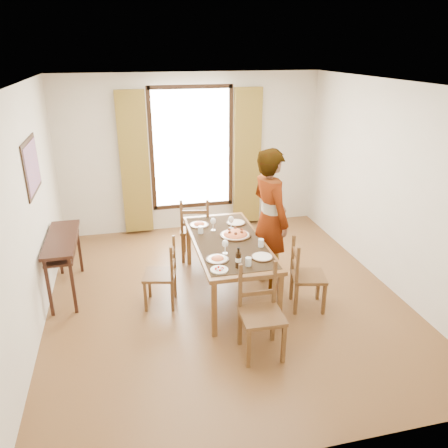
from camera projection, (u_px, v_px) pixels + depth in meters
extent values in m
plane|color=#55331A|center=(225.00, 296.00, 5.81)|extent=(5.00, 5.00, 0.00)
cube|color=beige|center=(191.00, 154.00, 7.55)|extent=(4.50, 0.10, 2.70)
cube|color=beige|center=(307.00, 314.00, 3.05)|extent=(4.50, 0.10, 2.70)
cube|color=beige|center=(27.00, 215.00, 4.82)|extent=(0.10, 5.00, 2.70)
cube|color=beige|center=(390.00, 187.00, 5.78)|extent=(0.10, 5.00, 2.70)
cube|color=white|center=(225.00, 82.00, 4.78)|extent=(4.50, 5.00, 0.04)
cube|color=white|center=(192.00, 149.00, 7.49)|extent=(1.30, 0.04, 2.00)
cube|color=olive|center=(135.00, 164.00, 7.30)|extent=(0.48, 0.10, 2.40)
cube|color=olive|center=(247.00, 158.00, 7.72)|extent=(0.48, 0.10, 2.40)
cube|color=black|center=(31.00, 166.00, 5.22)|extent=(0.02, 0.86, 0.66)
cube|color=#C45624|center=(32.00, 166.00, 5.22)|extent=(0.01, 0.76, 0.56)
cube|color=black|center=(61.00, 239.00, 5.63)|extent=(0.38, 1.20, 0.04)
cube|color=black|center=(63.00, 247.00, 5.67)|extent=(0.34, 1.10, 0.03)
cube|color=black|center=(49.00, 288.00, 5.25)|extent=(0.04, 0.04, 0.76)
cube|color=black|center=(59.00, 250.00, 6.25)|extent=(0.04, 0.04, 0.76)
cube|color=black|center=(73.00, 286.00, 5.31)|extent=(0.04, 0.04, 0.76)
cube|color=black|center=(79.00, 248.00, 6.30)|extent=(0.04, 0.04, 0.76)
cube|color=brown|center=(228.00, 243.00, 5.65)|extent=(0.90, 1.94, 0.05)
cube|color=black|center=(228.00, 241.00, 5.64)|extent=(0.82, 1.79, 0.01)
cube|color=brown|center=(214.00, 309.00, 4.89)|extent=(0.06, 0.06, 0.70)
cube|color=brown|center=(189.00, 243.00, 6.53)|extent=(0.06, 0.06, 0.70)
cube|color=brown|center=(279.00, 301.00, 5.05)|extent=(0.06, 0.06, 0.70)
cube|color=brown|center=(239.00, 238.00, 6.70)|extent=(0.06, 0.06, 0.70)
cube|color=brown|center=(160.00, 275.00, 5.48)|extent=(0.47, 0.47, 0.04)
cube|color=brown|center=(149.00, 283.00, 5.71)|extent=(0.04, 0.04, 0.42)
cube|color=brown|center=(175.00, 283.00, 5.72)|extent=(0.04, 0.04, 0.42)
cube|color=brown|center=(145.00, 296.00, 5.40)|extent=(0.04, 0.04, 0.42)
cube|color=brown|center=(172.00, 296.00, 5.41)|extent=(0.04, 0.04, 0.42)
cube|color=brown|center=(174.00, 252.00, 5.55)|extent=(0.03, 0.03, 0.47)
cube|color=brown|center=(171.00, 265.00, 5.24)|extent=(0.03, 0.03, 0.47)
cube|color=brown|center=(173.00, 265.00, 5.43)|extent=(0.10, 0.33, 0.05)
cube|color=brown|center=(173.00, 253.00, 5.37)|extent=(0.10, 0.33, 0.05)
cube|color=brown|center=(195.00, 229.00, 6.71)|extent=(0.52, 0.52, 0.04)
cube|color=brown|center=(208.00, 238.00, 6.98)|extent=(0.04, 0.04, 0.48)
cube|color=brown|center=(208.00, 248.00, 6.63)|extent=(0.04, 0.04, 0.48)
cube|color=brown|center=(184.00, 238.00, 6.97)|extent=(0.04, 0.04, 0.48)
cube|color=brown|center=(183.00, 248.00, 6.62)|extent=(0.04, 0.04, 0.48)
cube|color=brown|center=(208.00, 217.00, 6.43)|extent=(0.04, 0.04, 0.53)
cube|color=brown|center=(182.00, 218.00, 6.42)|extent=(0.04, 0.04, 0.53)
cube|color=brown|center=(195.00, 224.00, 6.46)|extent=(0.38, 0.10, 0.05)
cube|color=brown|center=(194.00, 212.00, 6.39)|extent=(0.38, 0.10, 0.05)
cube|color=brown|center=(262.00, 316.00, 4.56)|extent=(0.46, 0.46, 0.04)
cube|color=brown|center=(248.00, 348.00, 4.44)|extent=(0.04, 0.04, 0.47)
cube|color=brown|center=(240.00, 326.00, 4.79)|extent=(0.04, 0.04, 0.47)
cube|color=brown|center=(284.00, 343.00, 4.51)|extent=(0.04, 0.04, 0.47)
cube|color=brown|center=(273.00, 322.00, 4.86)|extent=(0.04, 0.04, 0.47)
cube|color=brown|center=(240.00, 286.00, 4.61)|extent=(0.04, 0.04, 0.52)
cube|color=brown|center=(274.00, 283.00, 4.68)|extent=(0.04, 0.04, 0.52)
cube|color=brown|center=(257.00, 293.00, 4.68)|extent=(0.38, 0.04, 0.05)
cube|color=brown|center=(258.00, 278.00, 4.61)|extent=(0.38, 0.04, 0.05)
cube|color=brown|center=(309.00, 276.00, 5.42)|extent=(0.48, 0.48, 0.04)
cube|color=brown|center=(324.00, 299.00, 5.34)|extent=(0.04, 0.04, 0.43)
cube|color=brown|center=(296.00, 299.00, 5.34)|extent=(0.04, 0.04, 0.43)
cube|color=brown|center=(318.00, 285.00, 5.66)|extent=(0.04, 0.04, 0.43)
cube|color=brown|center=(292.00, 285.00, 5.66)|extent=(0.04, 0.04, 0.43)
cube|color=brown|center=(297.00, 266.00, 5.17)|extent=(0.03, 0.03, 0.48)
cube|color=brown|center=(293.00, 253.00, 5.49)|extent=(0.03, 0.03, 0.48)
cube|color=brown|center=(295.00, 266.00, 5.36)|extent=(0.10, 0.34, 0.05)
cube|color=brown|center=(296.00, 254.00, 5.30)|extent=(0.10, 0.34, 0.05)
imported|color=gray|center=(270.00, 219.00, 5.77)|extent=(0.91, 0.78, 1.92)
cylinder|color=silver|center=(261.00, 243.00, 5.45)|extent=(0.07, 0.07, 0.10)
cylinder|color=silver|center=(201.00, 230.00, 5.84)|extent=(0.07, 0.07, 0.10)
cylinder|color=silver|center=(248.00, 262.00, 4.97)|extent=(0.07, 0.07, 0.10)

